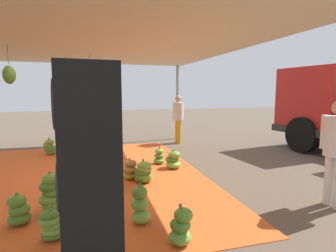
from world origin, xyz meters
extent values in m
plane|color=brown|center=(0.00, 3.00, 0.00)|extent=(40.00, 40.00, 0.00)
cube|color=#E05B23|center=(0.00, 0.00, 0.01)|extent=(6.24, 4.98, 0.01)
cylinder|color=#9EA0A5|center=(-3.80, 3.30, 1.32)|extent=(0.10, 0.10, 2.63)
cube|color=beige|center=(0.00, 0.00, 2.66)|extent=(8.00, 7.00, 0.06)
cylinder|color=#4C422D|center=(-2.06, -0.30, 2.40)|extent=(0.01, 0.01, 0.46)
ellipsoid|color=#6B9E38|center=(-2.06, -0.30, 1.97)|extent=(0.24, 0.24, 0.36)
cylinder|color=#4C422D|center=(-0.51, -1.24, 2.44)|extent=(0.01, 0.01, 0.39)
ellipsoid|color=#477523|center=(-0.51, -1.24, 2.04)|extent=(0.24, 0.24, 0.36)
cylinder|color=#4C422D|center=(-1.37, 0.31, 2.42)|extent=(0.01, 0.01, 0.42)
ellipsoid|color=#60932D|center=(-1.37, 0.31, 2.01)|extent=(0.24, 0.24, 0.36)
ellipsoid|color=gold|center=(-2.75, -0.09, 0.10)|extent=(0.37, 0.37, 0.17)
ellipsoid|color=gold|center=(-2.75, -0.12, 0.17)|extent=(0.29, 0.29, 0.17)
ellipsoid|color=#996628|center=(-2.76, -0.10, 0.24)|extent=(0.31, 0.31, 0.17)
ellipsoid|color=#996628|center=(-2.75, -0.10, 0.32)|extent=(0.31, 0.31, 0.17)
ellipsoid|color=gold|center=(-2.71, -0.11, 0.39)|extent=(0.30, 0.30, 0.17)
cylinder|color=olive|center=(-2.73, -0.09, 0.45)|extent=(0.04, 0.04, 0.12)
ellipsoid|color=#477523|center=(1.89, -0.64, 0.09)|extent=(0.37, 0.37, 0.17)
ellipsoid|color=#518428|center=(1.88, -0.63, 0.21)|extent=(0.34, 0.34, 0.17)
ellipsoid|color=#518428|center=(1.87, -0.66, 0.32)|extent=(0.32, 0.32, 0.17)
cylinder|color=olive|center=(1.88, -0.65, 0.38)|extent=(0.04, 0.04, 0.12)
ellipsoid|color=#6B9E38|center=(2.89, 1.22, 0.09)|extent=(0.27, 0.27, 0.16)
ellipsoid|color=#518428|center=(2.86, 1.23, 0.22)|extent=(0.26, 0.26, 0.16)
ellipsoid|color=#60932D|center=(2.89, 1.26, 0.35)|extent=(0.21, 0.21, 0.16)
cylinder|color=olive|center=(2.86, 1.23, 0.41)|extent=(0.04, 0.04, 0.12)
ellipsoid|color=#6B9E38|center=(-2.28, -0.80, 0.08)|extent=(0.35, 0.35, 0.15)
ellipsoid|color=#477523|center=(-2.24, -0.82, 0.15)|extent=(0.28, 0.28, 0.15)
ellipsoid|color=#477523|center=(-2.28, -0.84, 0.22)|extent=(0.34, 0.34, 0.15)
ellipsoid|color=#60932D|center=(-2.27, -0.86, 0.29)|extent=(0.30, 0.30, 0.15)
ellipsoid|color=#6B9E38|center=(-2.25, -0.82, 0.36)|extent=(0.32, 0.32, 0.15)
cylinder|color=olive|center=(-2.26, -0.83, 0.42)|extent=(0.04, 0.04, 0.12)
ellipsoid|color=#518428|center=(-0.53, 1.81, 0.08)|extent=(0.35, 0.35, 0.13)
ellipsoid|color=#518428|center=(-0.58, 1.83, 0.19)|extent=(0.25, 0.25, 0.13)
ellipsoid|color=#75A83D|center=(-0.58, 1.83, 0.30)|extent=(0.30, 0.30, 0.13)
cylinder|color=olive|center=(-0.56, 1.83, 0.36)|extent=(0.04, 0.04, 0.12)
ellipsoid|color=#518428|center=(0.68, 1.21, 0.08)|extent=(0.45, 0.45, 0.14)
ellipsoid|color=#60932D|center=(0.73, 1.21, 0.15)|extent=(0.39, 0.39, 0.14)
ellipsoid|color=#477523|center=(0.72, 1.20, 0.21)|extent=(0.37, 0.37, 0.14)
ellipsoid|color=#6B9E38|center=(0.73, 1.22, 0.28)|extent=(0.35, 0.35, 0.14)
ellipsoid|color=#6B9E38|center=(0.73, 1.22, 0.35)|extent=(0.36, 0.36, 0.14)
cylinder|color=olive|center=(0.71, 1.21, 0.41)|extent=(0.04, 0.04, 0.12)
ellipsoid|color=#477523|center=(1.54, 0.39, 0.07)|extent=(0.26, 0.26, 0.13)
ellipsoid|color=#6B9E38|center=(1.51, 0.44, 0.14)|extent=(0.35, 0.35, 0.13)
ellipsoid|color=#518428|center=(1.52, 0.43, 0.21)|extent=(0.31, 0.31, 0.13)
ellipsoid|color=#60932D|center=(1.56, 0.43, 0.28)|extent=(0.28, 0.28, 0.13)
ellipsoid|color=#6B9E38|center=(1.52, 0.41, 0.35)|extent=(0.27, 0.27, 0.13)
cylinder|color=olive|center=(1.53, 0.41, 0.41)|extent=(0.04, 0.04, 0.12)
ellipsoid|color=gold|center=(0.44, 1.00, 0.09)|extent=(0.39, 0.39, 0.16)
ellipsoid|color=#996628|center=(0.47, 0.99, 0.20)|extent=(0.33, 0.33, 0.16)
ellipsoid|color=#996628|center=(0.45, 1.01, 0.32)|extent=(0.32, 0.32, 0.16)
cylinder|color=olive|center=(0.45, 0.98, 0.38)|extent=(0.04, 0.04, 0.12)
ellipsoid|color=#60932D|center=(1.55, -0.28, 0.10)|extent=(0.42, 0.42, 0.17)
ellipsoid|color=#75A83D|center=(1.57, -0.32, 0.19)|extent=(0.39, 0.39, 0.17)
ellipsoid|color=#518428|center=(1.57, -0.27, 0.29)|extent=(0.31, 0.31, 0.17)
ellipsoid|color=#477523|center=(1.58, -0.32, 0.38)|extent=(0.36, 0.36, 0.17)
ellipsoid|color=#60932D|center=(1.55, -0.28, 0.48)|extent=(0.28, 0.28, 0.17)
cylinder|color=olive|center=(1.57, -0.29, 0.54)|extent=(0.04, 0.04, 0.12)
ellipsoid|color=#75A83D|center=(2.28, 0.89, 0.10)|extent=(0.32, 0.32, 0.18)
ellipsoid|color=#6B9E38|center=(2.24, 0.87, 0.26)|extent=(0.32, 0.32, 0.18)
ellipsoid|color=#518428|center=(2.26, 0.87, 0.42)|extent=(0.23, 0.23, 0.18)
cylinder|color=olive|center=(2.25, 0.88, 0.48)|extent=(0.04, 0.04, 0.12)
ellipsoid|color=#75A83D|center=(-0.07, 2.03, 0.09)|extent=(0.48, 0.48, 0.16)
ellipsoid|color=#477523|center=(-0.12, 2.02, 0.20)|extent=(0.44, 0.44, 0.16)
ellipsoid|color=#6B9E38|center=(-0.08, 2.06, 0.32)|extent=(0.39, 0.39, 0.16)
cylinder|color=olive|center=(-0.09, 2.04, 0.38)|extent=(0.04, 0.04, 0.12)
ellipsoid|color=#477523|center=(2.38, -0.17, 0.07)|extent=(0.38, 0.38, 0.12)
ellipsoid|color=#6B9E38|center=(2.40, -0.16, 0.13)|extent=(0.35, 0.35, 0.12)
ellipsoid|color=#6B9E38|center=(2.38, -0.16, 0.19)|extent=(0.32, 0.32, 0.12)
ellipsoid|color=#6B9E38|center=(2.41, -0.20, 0.25)|extent=(0.28, 0.28, 0.12)
ellipsoid|color=#477523|center=(2.39, -0.20, 0.31)|extent=(0.31, 0.31, 0.12)
cylinder|color=olive|center=(2.40, -0.19, 0.37)|extent=(0.04, 0.04, 0.12)
ellipsoid|color=#75A83D|center=(0.84, 0.62, 0.08)|extent=(0.47, 0.47, 0.13)
ellipsoid|color=#60932D|center=(0.80, 0.61, 0.17)|extent=(0.43, 0.43, 0.13)
ellipsoid|color=#477523|center=(0.82, 0.63, 0.26)|extent=(0.33, 0.33, 0.13)
ellipsoid|color=#6B9E38|center=(0.82, 0.64, 0.36)|extent=(0.41, 0.41, 0.13)
ellipsoid|color=#75A83D|center=(0.85, 0.60, 0.45)|extent=(0.37, 0.37, 0.13)
cylinder|color=olive|center=(0.82, 0.62, 0.51)|extent=(0.04, 0.04, 0.12)
cube|color=red|center=(-0.95, 7.06, 1.55)|extent=(2.16, 2.37, 1.70)
cube|color=#232D38|center=(-1.91, 6.95, 1.89)|extent=(0.25, 1.86, 0.75)
cylinder|color=black|center=(-0.69, 6.02, 0.50)|extent=(1.03, 0.40, 1.00)
cylinder|color=orange|center=(-3.04, 3.06, 0.39)|extent=(0.15, 0.15, 0.77)
cylinder|color=orange|center=(-2.87, 3.06, 0.39)|extent=(0.15, 0.15, 0.77)
cylinder|color=silver|center=(-2.96, 3.06, 1.06)|extent=(0.35, 0.35, 0.58)
cylinder|color=silver|center=(-3.19, 3.06, 1.10)|extent=(0.11, 0.11, 0.52)
cylinder|color=silver|center=(-2.72, 3.06, 1.10)|extent=(0.11, 0.11, 0.52)
sphere|color=tan|center=(-2.96, 3.06, 1.48)|extent=(0.21, 0.21, 0.21)
cylinder|color=silver|center=(2.42, 3.75, 0.39)|extent=(0.15, 0.15, 0.78)
cylinder|color=silver|center=(2.28, 3.75, 1.10)|extent=(0.11, 0.11, 0.52)
cube|color=black|center=(3.57, 0.28, 1.03)|extent=(0.59, 0.45, 0.62)
cylinder|color=#383838|center=(3.57, 0.06, 1.03)|extent=(0.36, 0.05, 0.36)
cube|color=black|center=(3.57, 0.28, 1.63)|extent=(0.59, 0.45, 0.58)
cylinder|color=#383838|center=(3.57, 0.06, 1.63)|extent=(0.36, 0.05, 0.36)
camera|label=1|loc=(5.64, 0.31, 1.72)|focal=29.31mm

